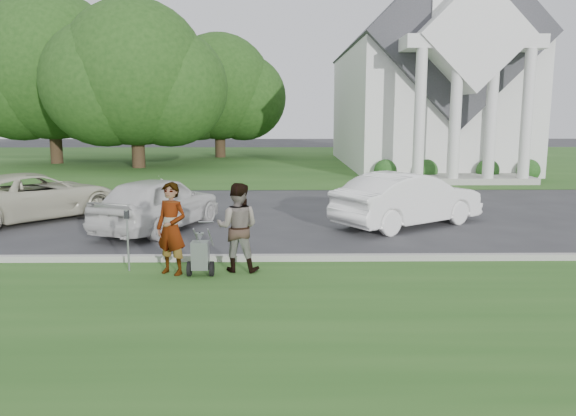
{
  "coord_description": "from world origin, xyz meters",
  "views": [
    {
      "loc": [
        0.38,
        -11.36,
        3.21
      ],
      "look_at": [
        0.54,
        0.0,
        1.28
      ],
      "focal_mm": 35.0,
      "sensor_mm": 36.0,
      "label": 1
    }
  ],
  "objects_px": {
    "car_d": "(408,199)",
    "person_left": "(171,229)",
    "striping_cart": "(200,256)",
    "tree_far": "(51,73)",
    "person_right": "(238,228)",
    "car_a": "(35,196)",
    "church": "(423,67)",
    "tree_back": "(219,92)",
    "tree_left": "(135,80)",
    "car_b": "(158,203)",
    "parking_meter_near": "(127,233)"
  },
  "relations": [
    {
      "from": "car_b",
      "to": "striping_cart",
      "type": "bearing_deg",
      "value": 133.07
    },
    {
      "from": "tree_back",
      "to": "car_b",
      "type": "xyz_separation_m",
      "value": [
        1.01,
        -25.98,
        -3.97
      ]
    },
    {
      "from": "tree_back",
      "to": "person_left",
      "type": "xyz_separation_m",
      "value": [
        2.23,
        -30.4,
        -3.8
      ]
    },
    {
      "from": "car_d",
      "to": "car_b",
      "type": "bearing_deg",
      "value": 59.89
    },
    {
      "from": "church",
      "to": "parking_meter_near",
      "type": "xyz_separation_m",
      "value": [
        -11.72,
        -23.31,
        -5.13
      ]
    },
    {
      "from": "tree_back",
      "to": "parking_meter_near",
      "type": "xyz_separation_m",
      "value": [
        1.29,
        -30.18,
        -3.92
      ]
    },
    {
      "from": "parking_meter_near",
      "to": "car_b",
      "type": "height_order",
      "value": "car_b"
    },
    {
      "from": "person_right",
      "to": "parking_meter_near",
      "type": "xyz_separation_m",
      "value": [
        -2.24,
        0.01,
        -0.1
      ]
    },
    {
      "from": "church",
      "to": "tree_back",
      "type": "xyz_separation_m",
      "value": [
        -13.01,
        6.87,
        -1.21
      ]
    },
    {
      "from": "church",
      "to": "tree_back",
      "type": "relative_size",
      "value": 2.51
    },
    {
      "from": "person_left",
      "to": "car_a",
      "type": "distance_m",
      "value": 8.04
    },
    {
      "from": "striping_cart",
      "to": "person_right",
      "type": "relative_size",
      "value": 0.57
    },
    {
      "from": "striping_cart",
      "to": "church",
      "type": "bearing_deg",
      "value": 67.71
    },
    {
      "from": "tree_far",
      "to": "car_a",
      "type": "distance_m",
      "value": 21.16
    },
    {
      "from": "tree_left",
      "to": "person_right",
      "type": "relative_size",
      "value": 5.86
    },
    {
      "from": "person_left",
      "to": "person_right",
      "type": "height_order",
      "value": "person_left"
    },
    {
      "from": "striping_cart",
      "to": "parking_meter_near",
      "type": "height_order",
      "value": "parking_meter_near"
    },
    {
      "from": "tree_far",
      "to": "person_right",
      "type": "height_order",
      "value": "tree_far"
    },
    {
      "from": "car_a",
      "to": "person_left",
      "type": "bearing_deg",
      "value": 173.91
    },
    {
      "from": "church",
      "to": "tree_far",
      "type": "height_order",
      "value": "church"
    },
    {
      "from": "striping_cart",
      "to": "car_d",
      "type": "bearing_deg",
      "value": 44.66
    },
    {
      "from": "church",
      "to": "car_b",
      "type": "relative_size",
      "value": 5.42
    },
    {
      "from": "church",
      "to": "parking_meter_near",
      "type": "distance_m",
      "value": 26.59
    },
    {
      "from": "church",
      "to": "car_a",
      "type": "bearing_deg",
      "value": -132.61
    },
    {
      "from": "striping_cart",
      "to": "tree_far",
      "type": "bearing_deg",
      "value": 117.67
    },
    {
      "from": "car_a",
      "to": "car_b",
      "type": "xyz_separation_m",
      "value": [
        4.08,
        -1.62,
        0.04
      ]
    },
    {
      "from": "person_left",
      "to": "car_b",
      "type": "relative_size",
      "value": 0.42
    },
    {
      "from": "person_left",
      "to": "person_right",
      "type": "bearing_deg",
      "value": 35.69
    },
    {
      "from": "tree_back",
      "to": "person_right",
      "type": "relative_size",
      "value": 5.3
    },
    {
      "from": "tree_back",
      "to": "striping_cart",
      "type": "relative_size",
      "value": 9.35
    },
    {
      "from": "tree_left",
      "to": "person_right",
      "type": "distance_m",
      "value": 23.81
    },
    {
      "from": "tree_left",
      "to": "person_left",
      "type": "height_order",
      "value": "tree_left"
    },
    {
      "from": "tree_far",
      "to": "church",
      "type": "bearing_deg",
      "value": -4.66
    },
    {
      "from": "church",
      "to": "person_right",
      "type": "relative_size",
      "value": 13.28
    },
    {
      "from": "church",
      "to": "car_b",
      "type": "height_order",
      "value": "church"
    },
    {
      "from": "tree_back",
      "to": "car_b",
      "type": "height_order",
      "value": "tree_back"
    },
    {
      "from": "person_left",
      "to": "parking_meter_near",
      "type": "height_order",
      "value": "person_left"
    },
    {
      "from": "car_d",
      "to": "tree_far",
      "type": "bearing_deg",
      "value": 7.57
    },
    {
      "from": "tree_left",
      "to": "person_left",
      "type": "distance_m",
      "value": 23.63
    },
    {
      "from": "tree_back",
      "to": "person_left",
      "type": "bearing_deg",
      "value": -85.81
    },
    {
      "from": "church",
      "to": "tree_far",
      "type": "relative_size",
      "value": 2.07
    },
    {
      "from": "church",
      "to": "parking_meter_near",
      "type": "bearing_deg",
      "value": -116.69
    },
    {
      "from": "tree_left",
      "to": "striping_cart",
      "type": "bearing_deg",
      "value": -73.19
    },
    {
      "from": "striping_cart",
      "to": "car_a",
      "type": "distance_m",
      "value": 8.54
    },
    {
      "from": "tree_back",
      "to": "tree_far",
      "type": "bearing_deg",
      "value": -153.44
    },
    {
      "from": "tree_left",
      "to": "car_a",
      "type": "xyz_separation_m",
      "value": [
        0.93,
        -16.36,
        -4.39
      ]
    },
    {
      "from": "tree_back",
      "to": "car_a",
      "type": "distance_m",
      "value": 24.88
    },
    {
      "from": "car_d",
      "to": "person_left",
      "type": "bearing_deg",
      "value": 96.07
    },
    {
      "from": "parking_meter_near",
      "to": "car_d",
      "type": "bearing_deg",
      "value": 34.48
    },
    {
      "from": "church",
      "to": "tree_left",
      "type": "bearing_deg",
      "value": -176.21
    }
  ]
}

